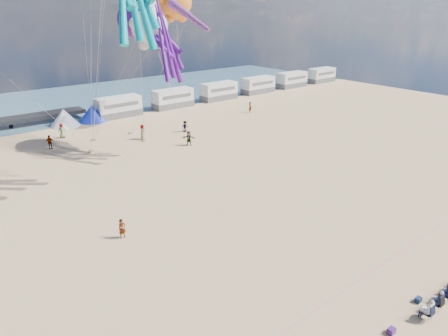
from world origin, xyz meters
TOP-DOWN VIEW (x-y plane):
  - ground at (0.00, 0.00)m, footprint 120.00×120.00m
  - water at (0.00, 55.00)m, footprint 120.00×120.00m
  - motorhome_0 at (6.00, 40.00)m, footprint 6.60×2.50m
  - motorhome_1 at (15.50, 40.00)m, footprint 6.60×2.50m
  - motorhome_2 at (25.00, 40.00)m, footprint 6.60×2.50m
  - motorhome_3 at (34.50, 40.00)m, footprint 6.60×2.50m
  - motorhome_4 at (44.00, 40.00)m, footprint 6.60×2.50m
  - motorhome_5 at (53.50, 40.00)m, footprint 6.60×2.50m
  - tent_white at (-2.00, 40.00)m, footprint 4.00×4.00m
  - tent_blue at (2.00, 40.00)m, footprint 4.00×4.00m
  - spectator_row at (2.45, -9.03)m, footprint 6.10×0.90m
  - cooler_purple at (-2.10, -8.43)m, footprint 0.40×0.30m
  - cooler_navy at (1.21, -8.13)m, footprint 0.38×0.28m
  - rope_line at (0.00, -5.00)m, footprint 34.00×0.03m
  - standing_person at (-8.60, 8.37)m, footprint 0.56×0.38m
  - beachgoer_0 at (-4.04, 34.81)m, footprint 0.78×0.62m
  - beachgoer_2 at (9.33, 27.24)m, footprint 0.74×0.58m
  - beachgoer_3 at (-6.57, 31.33)m, footprint 1.24×1.12m
  - beachgoer_4 at (6.64, 22.42)m, footprint 1.00×1.03m
  - beachgoer_5 at (23.05, 29.67)m, footprint 0.92×1.64m
  - beachgoer_6 at (3.51, 27.97)m, footprint 0.52×0.73m
  - sandbag_a at (-3.37, 27.32)m, footprint 0.50×0.35m
  - sandbag_b at (3.21, 27.11)m, footprint 0.50×0.35m
  - sandbag_c at (9.47, 27.52)m, footprint 0.50×0.35m
  - sandbag_d at (3.36, 31.02)m, footprint 0.50×0.35m
  - sandbag_e at (-1.60, 31.19)m, footprint 0.50×0.35m
  - kite_octopus_purple at (3.27, 26.26)m, footprint 7.50×10.06m
  - kite_panda at (3.28, 24.02)m, footprint 5.85×5.68m
  - kite_teddy_orange at (11.24, 31.38)m, footprint 5.46×5.18m
  - windsock_mid at (6.38, 21.15)m, footprint 1.96×6.07m
  - windsock_right at (4.28, 24.69)m, footprint 2.50×4.31m

SIDE VIEW (x-z plane):
  - ground at x=0.00m, z-range 0.00..0.00m
  - water at x=0.00m, z-range 0.02..0.02m
  - rope_line at x=0.00m, z-range 0.00..0.04m
  - sandbag_a at x=-3.37m, z-range 0.00..0.22m
  - sandbag_b at x=3.21m, z-range 0.00..0.22m
  - sandbag_c at x=9.47m, z-range 0.00..0.22m
  - sandbag_d at x=3.36m, z-range 0.00..0.22m
  - sandbag_e at x=-1.60m, z-range 0.00..0.22m
  - cooler_navy at x=1.21m, z-range 0.00..0.30m
  - cooler_purple at x=-2.10m, z-range 0.00..0.32m
  - spectator_row at x=2.45m, z-range 0.00..1.30m
  - standing_person at x=-8.60m, z-range 0.00..1.48m
  - beachgoer_2 at x=9.33m, z-range 0.00..1.49m
  - beachgoer_3 at x=-6.57m, z-range 0.00..1.66m
  - beachgoer_5 at x=23.05m, z-range 0.00..1.68m
  - beachgoer_4 at x=6.64m, z-range 0.00..1.74m
  - beachgoer_6 at x=3.51m, z-range 0.00..1.87m
  - beachgoer_0 at x=-4.04m, z-range 0.00..1.88m
  - tent_white at x=-2.00m, z-range 0.00..2.40m
  - tent_blue at x=2.00m, z-range 0.00..2.40m
  - motorhome_0 at x=6.00m, z-range 0.00..3.00m
  - motorhome_1 at x=15.50m, z-range 0.00..3.00m
  - motorhome_2 at x=25.00m, z-range 0.00..3.00m
  - motorhome_3 at x=34.50m, z-range 0.00..3.00m
  - motorhome_4 at x=44.00m, z-range 0.00..3.00m
  - motorhome_5 at x=53.50m, z-range 0.00..3.00m
  - windsock_right at x=4.28m, z-range 9.89..14.20m
  - kite_panda at x=3.28m, z-range 10.00..16.58m
  - kite_octopus_purple at x=3.27m, z-range 8.69..19.26m
  - windsock_mid at x=6.38m, z-range 11.41..17.40m
  - kite_teddy_orange at x=11.24m, z-range 12.26..19.47m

